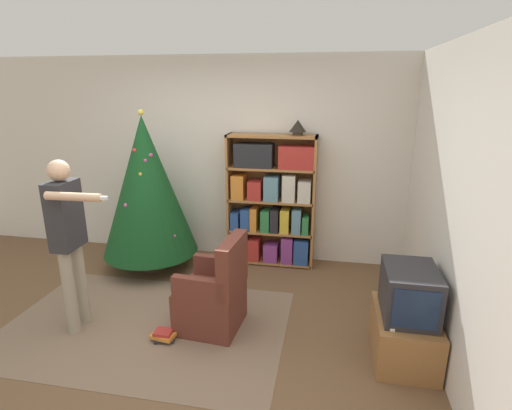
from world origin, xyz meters
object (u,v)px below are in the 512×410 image
standing_person (68,233)px  table_lamp (298,127)px  bookshelf (271,203)px  armchair (214,296)px  christmas_tree (147,187)px  television (409,292)px

standing_person → table_lamp: size_ratio=8.13×
standing_person → bookshelf: bearing=136.7°
armchair → standing_person: (-1.27, -0.24, 0.64)m
bookshelf → table_lamp: size_ratio=8.32×
armchair → table_lamp: bearing=163.4°
bookshelf → table_lamp: (0.30, 0.02, 0.95)m
bookshelf → christmas_tree: christmas_tree is taller
christmas_tree → standing_person: christmas_tree is taller
bookshelf → christmas_tree: 1.54m
bookshelf → standing_person: (-1.57, -1.78, 0.15)m
armchair → standing_person: 1.44m
bookshelf → standing_person: bearing=-131.4°
television → table_lamp: table_lamp is taller
christmas_tree → standing_person: (-0.11, -1.37, -0.09)m
television → standing_person: 2.99m
christmas_tree → table_lamp: size_ratio=9.86×
bookshelf → armchair: 1.65m
armchair → standing_person: bearing=-74.5°
table_lamp → armchair: bearing=-111.3°
television → standing_person: size_ratio=0.34×
standing_person → table_lamp: (1.88, 1.80, 0.80)m
standing_person → table_lamp: table_lamp is taller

